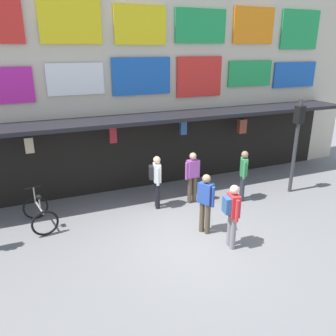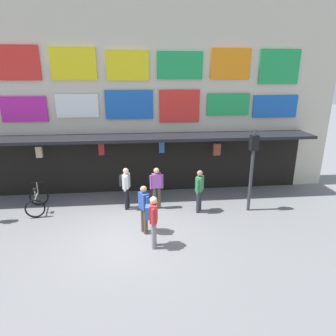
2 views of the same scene
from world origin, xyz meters
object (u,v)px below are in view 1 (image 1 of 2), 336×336
pedestrian_in_yellow (243,173)px  pedestrian_in_blue (232,212)px  pedestrian_in_black (192,175)px  pedestrian_in_green (156,178)px  pedestrian_in_red (206,200)px  traffic_light_far (297,132)px  bicycle_parked (40,214)px

pedestrian_in_yellow → pedestrian_in_blue: (-1.87, -2.25, 0.04)m
pedestrian_in_black → pedestrian_in_green: 1.19m
pedestrian_in_red → pedestrian_in_black: 1.91m
pedestrian_in_blue → pedestrian_in_yellow: bearing=50.2°
pedestrian_in_green → traffic_light_far: bearing=-7.4°
pedestrian_in_black → pedestrian_in_yellow: bearing=-16.5°
traffic_light_far → pedestrian_in_red: (-4.07, -1.31, -1.19)m
pedestrian_in_red → pedestrian_in_green: same height
traffic_light_far → pedestrian_in_red: size_ratio=1.90×
pedestrian_in_green → pedestrian_in_yellow: bearing=-11.5°
pedestrian_in_red → pedestrian_in_blue: size_ratio=1.00×
bicycle_parked → traffic_light_far: bearing=-5.0°
pedestrian_in_red → traffic_light_far: bearing=17.9°
traffic_light_far → pedestrian_in_black: bearing=171.6°
pedestrian_in_red → pedestrian_in_green: size_ratio=1.00×
bicycle_parked → pedestrian_in_red: 4.60m
bicycle_parked → pedestrian_in_green: pedestrian_in_green is taller
pedestrian_in_black → pedestrian_in_red: bearing=-106.1°
pedestrian_in_green → pedestrian_in_blue: (0.91, -2.81, 0.00)m
pedestrian_in_blue → traffic_light_far: bearing=29.9°
bicycle_parked → pedestrian_in_red: bearing=-26.4°
pedestrian_in_yellow → pedestrian_in_green: bearing=168.5°
pedestrian_in_red → pedestrian_in_blue: bearing=-74.3°
pedestrian_in_yellow → pedestrian_in_black: same height
pedestrian_in_red → pedestrian_in_green: bearing=108.9°
pedestrian_in_yellow → pedestrian_in_black: 1.66m
traffic_light_far → pedestrian_in_green: traffic_light_far is taller
traffic_light_far → pedestrian_in_yellow: (-1.95, 0.05, -1.19)m
pedestrian_in_red → pedestrian_in_black: same height
traffic_light_far → bicycle_parked: 8.37m
traffic_light_far → bicycle_parked: traffic_light_far is taller
bicycle_parked → pedestrian_in_blue: (4.33, -2.91, 0.59)m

